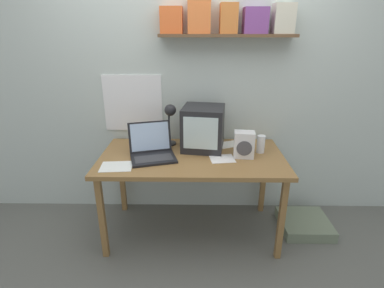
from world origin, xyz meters
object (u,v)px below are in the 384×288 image
at_px(juice_glass, 261,145).
at_px(floor_cushion, 304,224).
at_px(space_heater, 244,145).
at_px(loose_paper_near_monitor, 116,166).
at_px(desk_lamp, 170,117).
at_px(corner_desk, 192,162).
at_px(laptop, 152,149).
at_px(loose_paper_near_laptop, 231,144).
at_px(printed_handout, 222,159).
at_px(crt_monitor, 203,128).

distance_m(juice_glass, floor_cushion, 0.88).
height_order(space_heater, loose_paper_near_monitor, space_heater).
xyz_separation_m(juice_glass, loose_paper_near_monitor, (-1.14, -0.30, -0.06)).
xyz_separation_m(desk_lamp, loose_paper_near_monitor, (-0.38, -0.44, -0.26)).
height_order(juice_glass, space_heater, space_heater).
height_order(desk_lamp, juice_glass, desk_lamp).
xyz_separation_m(juice_glass, floor_cushion, (0.45, -0.03, -0.76)).
xyz_separation_m(juice_glass, space_heater, (-0.16, -0.10, 0.04)).
bearing_deg(desk_lamp, corner_desk, -65.96).
xyz_separation_m(laptop, loose_paper_near_laptop, (0.67, 0.28, -0.06)).
bearing_deg(printed_handout, crt_monitor, 122.91).
bearing_deg(printed_handout, loose_paper_near_monitor, -169.15).
bearing_deg(printed_handout, laptop, 175.17).
bearing_deg(loose_paper_near_monitor, space_heater, 11.64).
relative_size(space_heater, loose_paper_near_laptop, 0.76).
bearing_deg(space_heater, crt_monitor, 156.29).
bearing_deg(space_heater, printed_handout, -158.99).
bearing_deg(crt_monitor, juice_glass, -1.72).
bearing_deg(loose_paper_near_monitor, crt_monitor, 30.34).
height_order(corner_desk, crt_monitor, crt_monitor).
bearing_deg(juice_glass, loose_paper_near_laptop, 141.49).
distance_m(crt_monitor, space_heater, 0.38).
bearing_deg(juice_glass, laptop, -173.82).
bearing_deg(loose_paper_near_monitor, floor_cushion, 9.53).
bearing_deg(corner_desk, crt_monitor, 60.04).
bearing_deg(laptop, corner_desk, -11.93).
bearing_deg(corner_desk, desk_lamp, 131.99).
relative_size(corner_desk, floor_cushion, 3.49).
height_order(corner_desk, floor_cushion, corner_desk).
distance_m(space_heater, floor_cushion, 1.01).
height_order(loose_paper_near_laptop, floor_cushion, loose_paper_near_laptop).
bearing_deg(laptop, loose_paper_near_laptop, 6.73).
bearing_deg(floor_cushion, printed_handout, -171.85).
xyz_separation_m(crt_monitor, desk_lamp, (-0.28, 0.05, 0.08)).
relative_size(laptop, desk_lamp, 1.11).
relative_size(desk_lamp, floor_cushion, 0.88).
relative_size(desk_lamp, loose_paper_near_monitor, 1.51).
height_order(corner_desk, loose_paper_near_laptop, loose_paper_near_laptop).
bearing_deg(space_heater, juice_glass, 37.76).
height_order(space_heater, loose_paper_near_laptop, space_heater).
xyz_separation_m(crt_monitor, printed_handout, (0.15, -0.23, -0.18)).
relative_size(corner_desk, loose_paper_near_laptop, 5.38).
distance_m(crt_monitor, printed_handout, 0.33).
bearing_deg(floor_cushion, laptop, -177.27).
xyz_separation_m(juice_glass, printed_handout, (-0.33, -0.15, -0.06)).
xyz_separation_m(corner_desk, juice_glass, (0.57, 0.07, 0.13)).
bearing_deg(loose_paper_near_laptop, crt_monitor, -159.28).
distance_m(desk_lamp, loose_paper_near_laptop, 0.60).
height_order(space_heater, floor_cushion, space_heater).
bearing_deg(floor_cushion, space_heater, -173.93).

